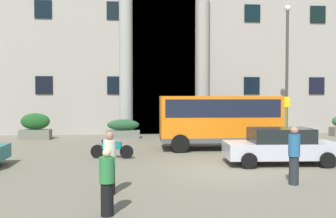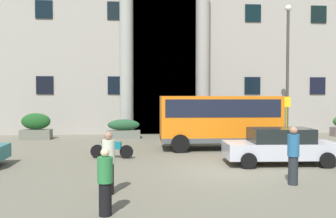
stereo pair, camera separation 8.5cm
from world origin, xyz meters
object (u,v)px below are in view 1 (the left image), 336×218
Objects in this scene: bus_stop_sign at (286,115)px; hedge_planter_east at (123,129)px; pedestrian_child_trailing at (107,182)px; hedge_planter_entrance_right at (253,128)px; pedestrian_man_crossing at (294,155)px; parked_sedan_second at (281,146)px; pedestrian_woman_dark_dress at (110,163)px; lamppost_plaza_centre at (287,63)px; motorcycle_far_end at (111,148)px; hedge_planter_far_west at (176,127)px; orange_minibus at (219,117)px; hedge_planter_far_east at (35,127)px.

bus_stop_sign reaches higher than hedge_planter_east.
pedestrian_child_trailing is (-9.31, -11.88, -0.90)m from bus_stop_sign.
pedestrian_man_crossing is (-2.73, -12.52, 0.27)m from hedge_planter_entrance_right.
parked_sedan_second is 7.68m from pedestrian_woman_dark_dress.
parked_sedan_second is 0.54× the size of lamppost_plaza_centre.
pedestrian_man_crossing reaches higher than parked_sedan_second.
hedge_planter_east is 1.14× the size of motorcycle_far_end.
hedge_planter_far_west is 9.97m from parked_sedan_second.
motorcycle_far_end is 1.08× the size of pedestrian_woman_dark_dress.
pedestrian_man_crossing is 12.71m from lamppost_plaza_centre.
hedge_planter_east is (-5.22, 5.11, -1.06)m from orange_minibus.
hedge_planter_entrance_right is at bearing 49.01° from motorcycle_far_end.
hedge_planter_entrance_right is 0.44× the size of parked_sedan_second.
hedge_planter_east is 1.38× the size of pedestrian_child_trailing.
hedge_planter_far_west is at bearing 151.45° from bus_stop_sign.
bus_stop_sign is 3.75m from lamppost_plaza_centre.
hedge_planter_east is at bearing -99.32° from pedestrian_man_crossing.
hedge_planter_far_west is (-5.11, 0.20, 0.09)m from hedge_planter_entrance_right.
orange_minibus is 1.35× the size of parked_sedan_second.
bus_stop_sign is 1.43× the size of motorcycle_far_end.
parked_sedan_second reaches higher than motorcycle_far_end.
pedestrian_child_trailing is at bearing -128.09° from bus_stop_sign.
motorcycle_far_end is 1.05× the size of pedestrian_man_crossing.
hedge_planter_entrance_right reaches higher than motorcycle_far_end.
parked_sedan_second is 2.89× the size of pedestrian_child_trailing.
hedge_planter_far_west is (-6.09, 3.31, -0.94)m from bus_stop_sign.
lamppost_plaza_centre is at bearing -36.71° from hedge_planter_entrance_right.
hedge_planter_east is 1.02× the size of hedge_planter_far_west.
hedge_planter_east is at bearing 177.84° from hedge_planter_far_west.
parked_sedan_second reaches higher than hedge_planter_entrance_right.
hedge_planter_entrance_right is at bearing 167.03° from pedestrian_child_trailing.
pedestrian_man_crossing is 1.16× the size of pedestrian_child_trailing.
hedge_planter_east is at bearing 177.81° from hedge_planter_entrance_right.
orange_minibus is 6.10m from motorcycle_far_end.
hedge_planter_far_east is 0.42× the size of parked_sedan_second.
bus_stop_sign reaches higher than pedestrian_man_crossing.
orange_minibus is at bearing -146.04° from lamppost_plaza_centre.
hedge_planter_entrance_right is 0.95× the size of hedge_planter_far_west.
hedge_planter_far_west is 1.11× the size of motorcycle_far_end.
hedge_planter_entrance_right is 17.16m from pedestrian_child_trailing.
hedge_planter_far_east is 0.88× the size of hedge_planter_east.
orange_minibus is 7.38m from hedge_planter_east.
orange_minibus is 2.25× the size of bus_stop_sign.
pedestrian_man_crossing is at bearing -111.54° from bus_stop_sign.
pedestrian_man_crossing reaches higher than hedge_planter_far_east.
bus_stop_sign is 6.78m from parked_sedan_second.
motorcycle_far_end is at bearing -154.50° from orange_minibus.
hedge_planter_east is at bearing -162.89° from pedestrian_child_trailing.
pedestrian_woman_dark_dress is (-6.59, -3.94, 0.15)m from parked_sedan_second.
orange_minibus is at bearing -119.05° from pedestrian_man_crossing.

